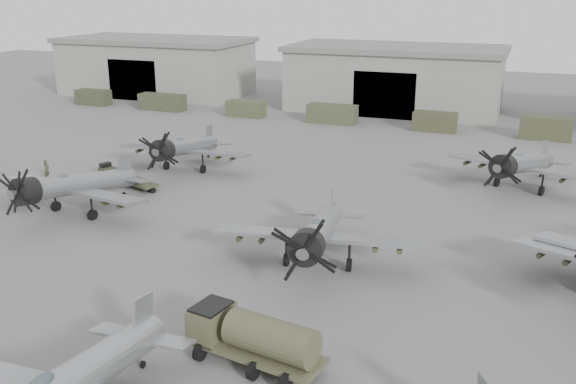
% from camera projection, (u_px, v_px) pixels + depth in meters
% --- Properties ---
extents(ground, '(220.00, 220.00, 0.00)m').
position_uv_depth(ground, '(155.00, 311.00, 34.44)').
color(ground, '#555552').
rests_on(ground, ground).
extents(hangar_left, '(29.00, 14.80, 8.70)m').
position_uv_depth(hangar_left, '(157.00, 66.00, 100.96)').
color(hangar_left, gray).
rests_on(hangar_left, ground).
extents(hangar_center, '(29.00, 14.80, 8.70)m').
position_uv_depth(hangar_center, '(395.00, 78.00, 88.16)').
color(hangar_center, gray).
rests_on(hangar_center, ground).
extents(support_truck_0, '(4.96, 2.20, 2.16)m').
position_uv_depth(support_truck_0, '(93.00, 97.00, 92.48)').
color(support_truck_0, '#353B26').
rests_on(support_truck_0, ground).
extents(support_truck_1, '(6.53, 2.20, 2.21)m').
position_uv_depth(support_truck_1, '(162.00, 102.00, 88.61)').
color(support_truck_1, '#383D28').
rests_on(support_truck_1, ground).
extents(support_truck_2, '(5.03, 2.20, 2.04)m').
position_uv_depth(support_truck_2, '(246.00, 109.00, 84.36)').
color(support_truck_2, '#41452D').
rests_on(support_truck_2, ground).
extents(support_truck_3, '(6.22, 2.20, 2.32)m').
position_uv_depth(support_truck_3, '(332.00, 114.00, 80.33)').
color(support_truck_3, '#40462E').
rests_on(support_truck_3, ground).
extents(support_truck_4, '(5.07, 2.20, 2.22)m').
position_uv_depth(support_truck_4, '(435.00, 122.00, 76.06)').
color(support_truck_4, '#3D3D28').
rests_on(support_truck_4, ground).
extents(support_truck_5, '(5.54, 2.20, 2.56)m').
position_uv_depth(support_truck_5, '(546.00, 128.00, 71.87)').
color(support_truck_5, '#3D3E28').
rests_on(support_truck_5, ground).
extents(aircraft_mid_1, '(13.04, 11.73, 5.17)m').
position_uv_depth(aircraft_mid_1, '(70.00, 186.00, 47.83)').
color(aircraft_mid_1, gray).
rests_on(aircraft_mid_1, ground).
extents(aircraft_mid_2, '(13.08, 11.78, 5.19)m').
position_uv_depth(aircraft_mid_2, '(318.00, 233.00, 38.82)').
color(aircraft_mid_2, gray).
rests_on(aircraft_mid_2, ground).
extents(aircraft_far_0, '(12.59, 11.33, 5.04)m').
position_uv_depth(aircraft_far_0, '(183.00, 148.00, 59.22)').
color(aircraft_far_0, gray).
rests_on(aircraft_far_0, ground).
extents(aircraft_far_1, '(12.67, 11.42, 5.10)m').
position_uv_depth(aircraft_far_1, '(521.00, 165.00, 53.62)').
color(aircraft_far_1, gray).
rests_on(aircraft_far_1, ground).
extents(fuel_tanker, '(6.81, 3.26, 2.52)m').
position_uv_depth(fuel_tanker, '(254.00, 336.00, 29.26)').
color(fuel_tanker, '#4B4931').
rests_on(fuel_tanker, ground).
extents(tug_trailer, '(7.11, 3.73, 1.43)m').
position_uv_depth(tug_trailer, '(120.00, 176.00, 56.54)').
color(tug_trailer, '#363D28').
rests_on(tug_trailer, ground).
extents(ground_crew, '(0.54, 0.73, 1.81)m').
position_uv_depth(ground_crew, '(47.00, 170.00, 57.24)').
color(ground_crew, '#383C27').
rests_on(ground_crew, ground).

